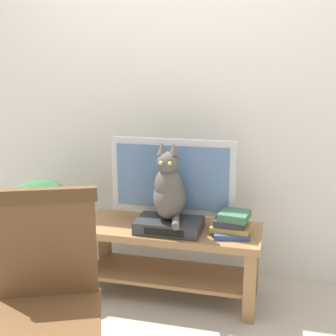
# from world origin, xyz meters

# --- Properties ---
(back_wall) EXTENTS (7.00, 0.12, 2.80)m
(back_wall) POSITION_xyz_m (0.00, 0.98, 1.40)
(back_wall) COLOR silver
(back_wall) RESTS_ON ground
(tv_stand) EXTENTS (1.12, 0.45, 0.47)m
(tv_stand) POSITION_xyz_m (0.02, 0.48, 0.33)
(tv_stand) COLOR olive
(tv_stand) RESTS_ON ground
(tv) EXTENTS (0.78, 0.20, 0.54)m
(tv) POSITION_xyz_m (0.02, 0.55, 0.75)
(tv) COLOR #B7B7BC
(tv) RESTS_ON tv_stand
(media_box) EXTENTS (0.39, 0.29, 0.08)m
(media_box) POSITION_xyz_m (0.03, 0.43, 0.51)
(media_box) COLOR #2D2D30
(media_box) RESTS_ON tv_stand
(cat) EXTENTS (0.20, 0.32, 0.48)m
(cat) POSITION_xyz_m (0.03, 0.42, 0.73)
(cat) COLOR #514C47
(cat) RESTS_ON media_box
(wooden_chair) EXTENTS (0.60, 0.60, 0.95)m
(wooden_chair) POSITION_xyz_m (-0.27, -0.53, 0.54)
(wooden_chair) COLOR brown
(wooden_chair) RESTS_ON ground
(book_stack) EXTENTS (0.24, 0.22, 0.14)m
(book_stack) POSITION_xyz_m (0.40, 0.44, 0.54)
(book_stack) COLOR #33477A
(book_stack) RESTS_ON tv_stand
(potted_plant) EXTENTS (0.48, 0.48, 0.75)m
(potted_plant) POSITION_xyz_m (-0.81, 0.37, 0.47)
(potted_plant) COLOR beige
(potted_plant) RESTS_ON ground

